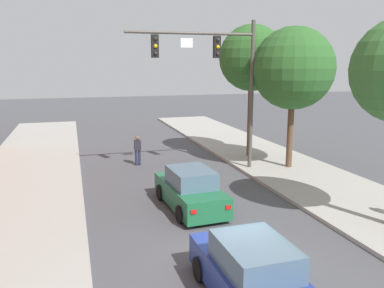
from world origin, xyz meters
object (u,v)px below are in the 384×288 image
(street_tree_second, at_px, (293,69))
(traffic_signal_mast, at_px, (218,68))
(pedestrian_crossing_road, at_px, (138,149))
(car_lead_green, at_px, (190,190))
(car_following_blue, at_px, (252,276))
(street_tree_third, at_px, (252,58))

(street_tree_second, bearing_deg, traffic_signal_mast, 172.21)
(pedestrian_crossing_road, height_order, street_tree_second, street_tree_second)
(car_lead_green, bearing_deg, street_tree_second, 31.22)
(car_lead_green, bearing_deg, car_following_blue, -93.82)
(car_following_blue, xyz_separation_m, street_tree_second, (7.12, 10.49, 4.56))
(street_tree_second, bearing_deg, car_lead_green, -148.78)
(car_lead_green, bearing_deg, pedestrian_crossing_road, 96.76)
(car_lead_green, bearing_deg, street_tree_third, 50.68)
(car_following_blue, bearing_deg, street_tree_third, 65.28)
(car_lead_green, height_order, car_following_blue, same)
(traffic_signal_mast, relative_size, street_tree_third, 0.99)
(car_lead_green, xyz_separation_m, street_tree_third, (5.78, 7.06, 5.11))
(traffic_signal_mast, height_order, car_lead_green, traffic_signal_mast)
(street_tree_second, bearing_deg, pedestrian_crossing_road, 156.91)
(street_tree_third, bearing_deg, car_following_blue, -114.72)
(car_following_blue, distance_m, pedestrian_crossing_road, 13.71)
(car_lead_green, relative_size, street_tree_second, 0.60)
(car_lead_green, xyz_separation_m, street_tree_second, (6.69, 4.05, 4.56))
(traffic_signal_mast, bearing_deg, car_lead_green, -121.65)
(car_following_blue, relative_size, pedestrian_crossing_road, 2.60)
(street_tree_second, height_order, street_tree_third, street_tree_third)
(car_following_blue, bearing_deg, pedestrian_crossing_road, 91.80)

